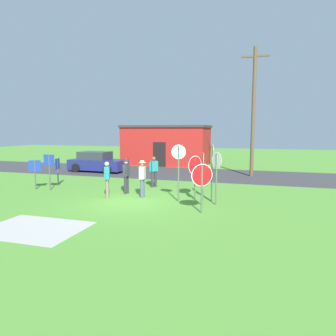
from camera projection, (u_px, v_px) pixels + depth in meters
name	position (u px, v px, depth m)	size (l,w,h in m)	color
ground_plane	(131.00, 202.00, 13.59)	(80.00, 80.00, 0.00)	#518E33
street_asphalt	(182.00, 173.00, 22.23)	(60.00, 6.40, 0.01)	#38383A
concrete_path	(34.00, 229.00, 9.88)	(3.20, 2.40, 0.01)	#ADAAA3
building_background	(167.00, 145.00, 27.96)	(7.62, 4.33, 3.53)	#B2231E
utility_pole	(253.00, 110.00, 20.36)	(1.80, 0.24, 8.50)	brown
parked_car_on_street	(97.00, 162.00, 23.21)	(4.37, 2.16, 1.51)	navy
stop_sign_far_back	(202.00, 180.00, 11.58)	(0.73, 0.48, 1.89)	#51664C
stop_sign_nearest	(212.00, 164.00, 13.47)	(0.18, 0.61, 2.55)	#51664C
stop_sign_rear_right	(195.00, 169.00, 14.06)	(0.47, 0.79, 1.99)	#51664C
stop_sign_tallest	(203.00, 169.00, 12.73)	(0.20, 0.75, 2.24)	#51664C
stop_sign_leaning_left	(179.00, 164.00, 13.39)	(0.62, 0.12, 2.52)	#51664C
stop_sign_leaning_right	(217.00, 169.00, 12.85)	(0.49, 0.54, 2.25)	#51664C
person_holding_notes	(126.00, 174.00, 15.16)	(0.32, 0.57, 1.74)	#2D2D33
person_near_signs	(142.00, 177.00, 14.33)	(0.31, 0.57, 1.74)	#4C5670
person_in_teal	(154.00, 170.00, 16.89)	(0.39, 0.48, 1.69)	#2D2D33
person_in_blue	(107.00, 178.00, 14.26)	(0.33, 0.54, 1.69)	#7A6B56
info_panel_leftmost	(35.00, 170.00, 16.18)	(0.49, 0.38, 1.56)	#4C4C51
info_panel_middle	(58.00, 167.00, 17.30)	(0.17, 0.59, 1.55)	#4C4C51
info_panel_rightmost	(49.00, 166.00, 15.99)	(0.60, 0.07, 1.88)	#4C4C51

